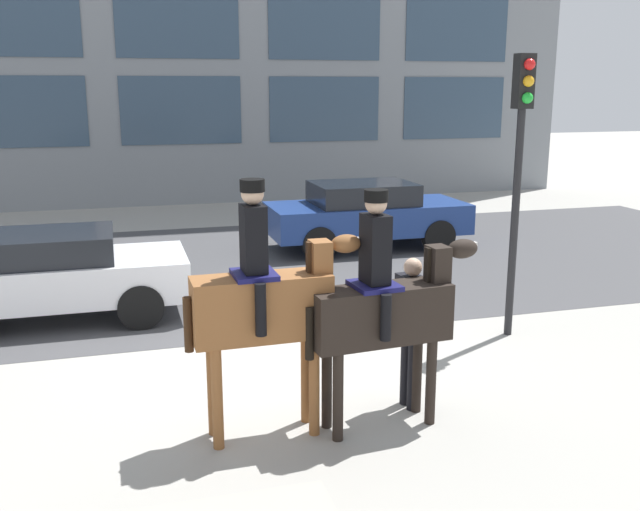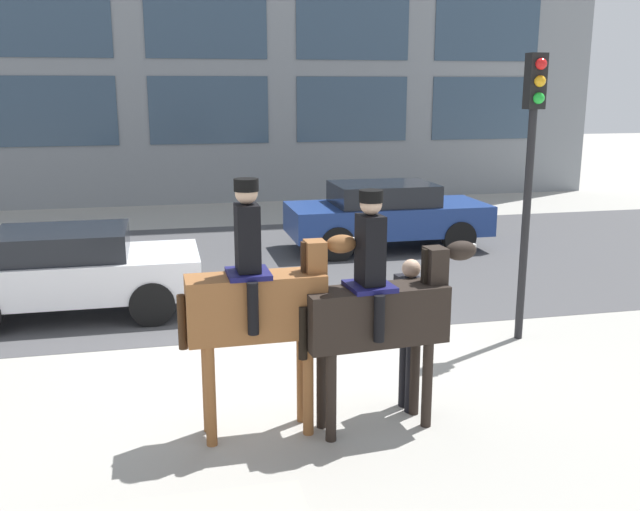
% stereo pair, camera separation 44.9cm
% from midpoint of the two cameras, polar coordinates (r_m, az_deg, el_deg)
% --- Properties ---
extents(ground_plane, '(80.00, 80.00, 0.00)m').
position_cam_midpoint_polar(ground_plane, '(9.78, -1.59, -7.59)').
color(ground_plane, '#9E9B93').
extents(road_surface, '(25.13, 8.50, 0.01)m').
position_cam_midpoint_polar(road_surface, '(14.26, -5.27, -0.87)').
color(road_surface, '#444447').
rests_on(road_surface, ground_plane).
extents(mounted_horse_lead, '(1.81, 0.65, 2.65)m').
position_cam_midpoint_polar(mounted_horse_lead, '(7.09, -3.10, -3.66)').
color(mounted_horse_lead, brown).
rests_on(mounted_horse_lead, ground_plane).
extents(mounted_horse_companion, '(1.93, 0.65, 2.52)m').
position_cam_midpoint_polar(mounted_horse_companion, '(7.30, 6.56, -4.19)').
color(mounted_horse_companion, black).
rests_on(mounted_horse_companion, ground_plane).
extents(pedestrian_bystander, '(0.82, 0.50, 1.71)m').
position_cam_midpoint_polar(pedestrian_bystander, '(7.81, 8.75, -5.34)').
color(pedestrian_bystander, black).
rests_on(pedestrian_bystander, ground_plane).
extents(street_car_near_lane, '(3.91, 1.78, 1.37)m').
position_cam_midpoint_polar(street_car_near_lane, '(11.62, -18.38, -1.08)').
color(street_car_near_lane, silver).
rests_on(street_car_near_lane, ground_plane).
extents(street_car_far_lane, '(4.32, 1.90, 1.46)m').
position_cam_midpoint_polar(street_car_far_lane, '(15.70, 6.14, 3.33)').
color(street_car_far_lane, navy).
rests_on(street_car_far_lane, ground_plane).
extents(traffic_light, '(0.24, 0.29, 3.93)m').
position_cam_midpoint_polar(traffic_light, '(10.12, 17.77, 7.87)').
color(traffic_light, black).
rests_on(traffic_light, ground_plane).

